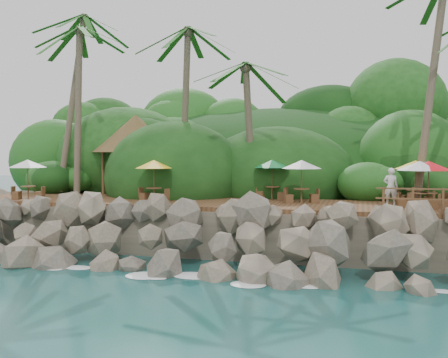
# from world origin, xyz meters

# --- Properties ---
(ground) EXTENTS (140.00, 140.00, 0.00)m
(ground) POSITION_xyz_m (0.00, 0.00, 0.00)
(ground) COLOR #19514F
(ground) RESTS_ON ground
(land_base) EXTENTS (32.00, 25.20, 2.10)m
(land_base) POSITION_xyz_m (0.00, 16.00, 1.05)
(land_base) COLOR gray
(land_base) RESTS_ON ground
(jungle_hill) EXTENTS (44.80, 28.00, 15.40)m
(jungle_hill) POSITION_xyz_m (0.00, 23.50, 0.00)
(jungle_hill) COLOR #143811
(jungle_hill) RESTS_ON ground
(seawall) EXTENTS (29.00, 4.00, 2.30)m
(seawall) POSITION_xyz_m (0.00, 2.00, 1.15)
(seawall) COLOR gray
(seawall) RESTS_ON ground
(terrace) EXTENTS (26.00, 5.00, 0.20)m
(terrace) POSITION_xyz_m (0.00, 6.00, 2.20)
(terrace) COLOR brown
(terrace) RESTS_ON land_base
(jungle_foliage) EXTENTS (44.00, 16.00, 12.00)m
(jungle_foliage) POSITION_xyz_m (0.00, 15.00, 0.00)
(jungle_foliage) COLOR #143811
(jungle_foliage) RESTS_ON ground
(foam_line) EXTENTS (25.20, 0.80, 0.06)m
(foam_line) POSITION_xyz_m (0.00, 0.30, 0.03)
(foam_line) COLOR white
(foam_line) RESTS_ON ground
(palms) EXTENTS (28.25, 7.56, 11.93)m
(palms) POSITION_xyz_m (-0.07, 8.73, 11.58)
(palms) COLOR brown
(palms) RESTS_ON ground
(palapa) EXTENTS (5.06, 5.06, 4.60)m
(palapa) POSITION_xyz_m (-6.39, 9.77, 5.79)
(palapa) COLOR brown
(palapa) RESTS_ON ground
(dining_clusters) EXTENTS (20.86, 4.95, 2.02)m
(dining_clusters) POSITION_xyz_m (1.17, 6.08, 3.98)
(dining_clusters) COLOR brown
(dining_clusters) RESTS_ON terrace
(waiter) EXTENTS (0.67, 0.49, 1.70)m
(waiter) POSITION_xyz_m (7.65, 6.06, 3.15)
(waiter) COLOR white
(waiter) RESTS_ON terrace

